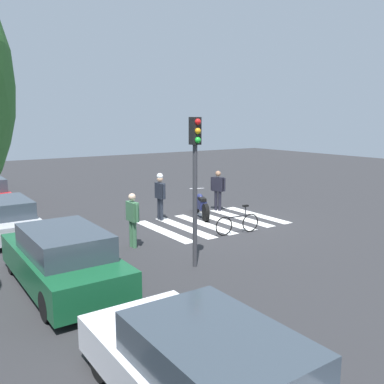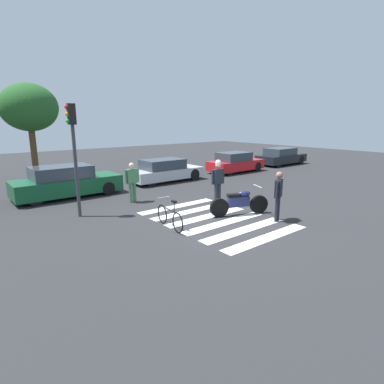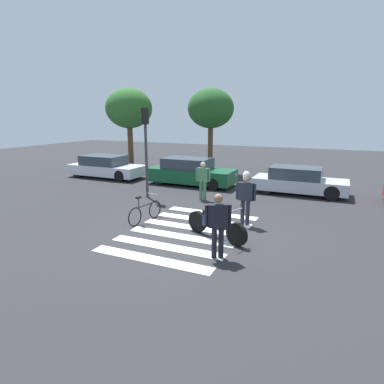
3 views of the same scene
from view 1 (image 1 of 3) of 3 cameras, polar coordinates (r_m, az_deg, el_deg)
ground_plane at (r=16.23m, az=2.93°, el=-4.13°), size 60.00×60.00×0.00m
police_motorcycle at (r=17.03m, az=1.20°, el=-1.81°), size 2.18×1.05×1.06m
leaning_bicycle at (r=14.64m, az=6.20°, el=-4.24°), size 0.46×1.73×0.99m
officer_on_foot at (r=18.11m, az=3.54°, el=0.56°), size 0.62×0.41×1.74m
officer_by_motorcycle at (r=16.42m, az=-4.35°, el=-0.10°), size 0.69×0.25×1.86m
pedestrian_bystander at (r=13.04m, az=-8.06°, el=-3.33°), size 0.68×0.23×1.70m
crosswalk_stripes at (r=16.22m, az=2.93°, el=-4.12°), size 3.53×4.95×0.01m
car_white_van at (r=6.00m, az=2.29°, el=-23.53°), size 4.56×1.87×1.31m
car_green_compact at (r=10.45m, az=-17.11°, el=-8.69°), size 4.63×1.82×1.43m
car_silver_sedan at (r=15.65m, az=-24.02°, el=-3.21°), size 4.28×1.70×1.28m
traffic_light_pole at (r=10.91m, az=0.46°, el=3.34°), size 0.34×0.25×3.98m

